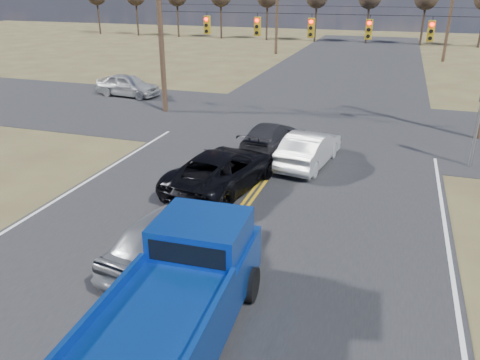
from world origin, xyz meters
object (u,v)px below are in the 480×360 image
(pickup_truck, at_px, (180,298))
(black_suv, at_px, (222,170))
(silver_suv, at_px, (174,235))
(dgrey_car_queue, at_px, (270,137))
(white_car_queue, at_px, (309,148))
(cross_car_west, at_px, (128,85))

(pickup_truck, height_order, black_suv, pickup_truck)
(silver_suv, height_order, dgrey_car_queue, silver_suv)
(silver_suv, xyz_separation_m, dgrey_car_queue, (-0.00, 10.46, -0.20))
(pickup_truck, xyz_separation_m, dgrey_car_queue, (-1.59, 13.39, -0.48))
(white_car_queue, bearing_deg, pickup_truck, 95.17)
(silver_suv, height_order, black_suv, silver_suv)
(black_suv, bearing_deg, pickup_truck, 113.99)
(pickup_truck, relative_size, black_suv, 1.13)
(cross_car_west, bearing_deg, dgrey_car_queue, -117.51)
(pickup_truck, height_order, dgrey_car_queue, pickup_truck)
(white_car_queue, distance_m, dgrey_car_queue, 2.62)
(silver_suv, xyz_separation_m, cross_car_west, (-12.73, 18.71, -0.07))
(pickup_truck, height_order, silver_suv, pickup_truck)
(pickup_truck, distance_m, white_car_queue, 11.98)
(pickup_truck, relative_size, cross_car_west, 1.37)
(silver_suv, distance_m, black_suv, 5.39)
(black_suv, distance_m, cross_car_west, 18.08)
(pickup_truck, bearing_deg, dgrey_car_queue, 93.99)
(black_suv, xyz_separation_m, dgrey_car_queue, (0.53, 5.09, -0.12))
(pickup_truck, relative_size, white_car_queue, 1.38)
(pickup_truck, height_order, white_car_queue, pickup_truck)
(silver_suv, bearing_deg, black_suv, -75.81)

